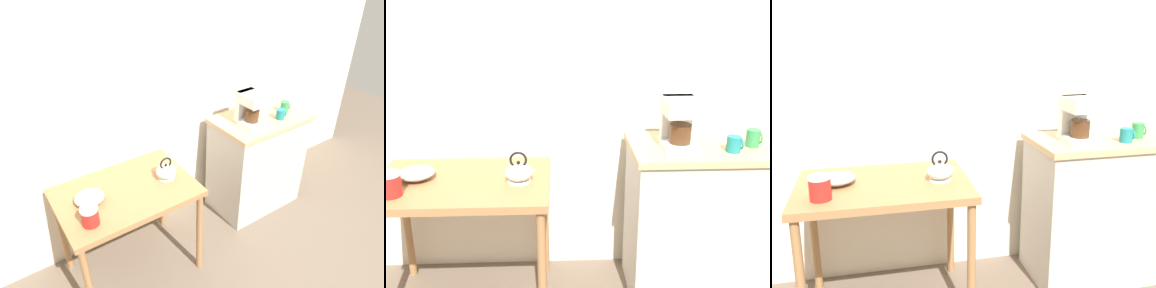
# 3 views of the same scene
# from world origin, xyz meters

# --- Properties ---
(ground_plane) EXTENTS (8.00, 8.00, 0.00)m
(ground_plane) POSITION_xyz_m (0.00, 0.00, 0.00)
(ground_plane) COLOR #6B5B4C
(back_wall) EXTENTS (4.40, 0.10, 2.80)m
(back_wall) POSITION_xyz_m (0.10, 0.42, 1.40)
(back_wall) COLOR beige
(back_wall) RESTS_ON ground_plane
(wooden_table) EXTENTS (0.90, 0.63, 0.75)m
(wooden_table) POSITION_xyz_m (-0.66, -0.01, 0.66)
(wooden_table) COLOR #9E7044
(wooden_table) RESTS_ON ground_plane
(kitchen_counter) EXTENTS (0.80, 0.50, 0.90)m
(kitchen_counter) POSITION_xyz_m (0.62, 0.06, 0.45)
(kitchen_counter) COLOR #BCB7AD
(kitchen_counter) RESTS_ON ground_plane
(bowl_stoneware) EXTENTS (0.19, 0.19, 0.06)m
(bowl_stoneware) POSITION_xyz_m (-0.89, 0.02, 0.78)
(bowl_stoneware) COLOR #9E998C
(bowl_stoneware) RESTS_ON wooden_table
(teakettle) EXTENTS (0.17, 0.14, 0.16)m
(teakettle) POSITION_xyz_m (-0.36, -0.04, 0.80)
(teakettle) COLOR white
(teakettle) RESTS_ON wooden_table
(canister_enamel) EXTENTS (0.11, 0.11, 0.12)m
(canister_enamel) POSITION_xyz_m (-0.96, -0.18, 0.81)
(canister_enamel) COLOR red
(canister_enamel) RESTS_ON wooden_table
(coffee_maker) EXTENTS (0.18, 0.22, 0.26)m
(coffee_maker) POSITION_xyz_m (0.47, 0.04, 1.04)
(coffee_maker) COLOR white
(coffee_maker) RESTS_ON kitchen_counter
(mug_tall_green) EXTENTS (0.08, 0.07, 0.09)m
(mug_tall_green) POSITION_xyz_m (0.86, 0.02, 0.95)
(mug_tall_green) COLOR #338C4C
(mug_tall_green) RESTS_ON kitchen_counter
(mug_dark_teal) EXTENTS (0.08, 0.07, 0.08)m
(mug_dark_teal) POSITION_xyz_m (0.73, -0.06, 0.94)
(mug_dark_teal) COLOR teal
(mug_dark_teal) RESTS_ON kitchen_counter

